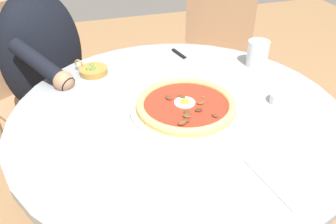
# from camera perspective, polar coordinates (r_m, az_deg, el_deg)

# --- Properties ---
(dining_table) EXTENTS (1.00, 1.00, 0.73)m
(dining_table) POSITION_cam_1_polar(r_m,az_deg,el_deg) (1.10, 1.66, -5.68)
(dining_table) COLOR gray
(dining_table) RESTS_ON ground
(pizza_on_plate) EXTENTS (0.33, 0.33, 0.03)m
(pizza_on_plate) POSITION_cam_1_polar(r_m,az_deg,el_deg) (1.01, 3.04, 1.11)
(pizza_on_plate) COLOR white
(pizza_on_plate) RESTS_ON dining_table
(water_glass) EXTENTS (0.08, 0.08, 0.09)m
(water_glass) POSITION_cam_1_polar(r_m,az_deg,el_deg) (1.30, 14.87, 9.29)
(water_glass) COLOR silver
(water_glass) RESTS_ON dining_table
(steak_knife) EXTENTS (0.21, 0.06, 0.01)m
(steak_knife) POSITION_cam_1_polar(r_m,az_deg,el_deg) (1.33, 2.50, 9.35)
(steak_knife) COLOR silver
(steak_knife) RESTS_ON dining_table
(ramekin_capers) EXTENTS (0.06, 0.06, 0.03)m
(ramekin_capers) POSITION_cam_1_polar(r_m,az_deg,el_deg) (1.10, 18.51, 2.25)
(ramekin_capers) COLOR white
(ramekin_capers) RESTS_ON dining_table
(olive_pan) EXTENTS (0.10, 0.11, 0.05)m
(olive_pan) POSITION_cam_1_polar(r_m,az_deg,el_deg) (1.24, -12.59, 6.89)
(olive_pan) COLOR olive
(olive_pan) RESTS_ON dining_table
(fork_utensil) EXTENTS (0.17, 0.03, 0.00)m
(fork_utensil) POSITION_cam_1_polar(r_m,az_deg,el_deg) (0.82, 16.65, -11.60)
(fork_utensil) COLOR #BCBCC1
(fork_utensil) RESTS_ON dining_table
(diner_person) EXTENTS (0.58, 0.44, 1.16)m
(diner_person) POSITION_cam_1_polar(r_m,az_deg,el_deg) (1.58, -19.04, 2.63)
(diner_person) COLOR #282833
(diner_person) RESTS_ON ground
(cafe_chair_diner) EXTENTS (0.55, 0.55, 0.89)m
(cafe_chair_diner) POSITION_cam_1_polar(r_m,az_deg,el_deg) (1.68, -21.93, 4.61)
(cafe_chair_diner) COLOR #957050
(cafe_chair_diner) RESTS_ON ground
(cafe_chair_spare_far) EXTENTS (0.60, 0.60, 0.86)m
(cafe_chair_spare_far) POSITION_cam_1_polar(r_m,az_deg,el_deg) (1.95, 8.05, 10.72)
(cafe_chair_spare_far) COLOR #957050
(cafe_chair_spare_far) RESTS_ON ground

